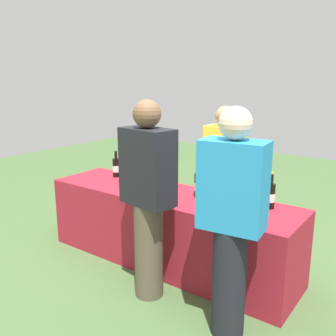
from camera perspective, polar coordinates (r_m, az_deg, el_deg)
The scene contains 16 objects.
ground_plane at distance 3.91m, azimuth 0.00°, elevation -14.04°, with size 12.00×12.00×0.00m, color #476638.
tasting_table at distance 3.76m, azimuth 0.00°, elevation -9.13°, with size 2.58×0.69×0.73m, color maroon.
wine_bottle_0 at distance 4.23m, azimuth -7.88°, elevation 0.10°, with size 0.08×0.08×0.29m.
wine_bottle_1 at distance 4.07m, azimuth -6.80°, elevation -0.23°, with size 0.07×0.07×0.33m.
wine_bottle_2 at distance 3.98m, azimuth -5.52°, elevation -0.60°, with size 0.07×0.07×0.33m.
wine_bottle_3 at distance 3.86m, azimuth -3.79°, elevation -1.15°, with size 0.07×0.07×0.29m.
wine_bottle_4 at distance 3.77m, azimuth 0.71°, elevation -1.47°, with size 0.08×0.08×0.31m.
wine_bottle_5 at distance 3.50m, azimuth 4.60°, elevation -2.58°, with size 0.07×0.07×0.32m.
wine_bottle_6 at distance 3.42m, azimuth 7.07°, elevation -2.92°, with size 0.08×0.08×0.33m.
wine_bottle_7 at distance 3.31m, azimuth 15.35°, elevation -4.07°, with size 0.07×0.07×0.32m.
wine_glass_0 at distance 3.65m, azimuth -4.87°, elevation -2.24°, with size 0.06×0.06×0.13m.
wine_glass_1 at distance 3.58m, azimuth -2.38°, elevation -2.39°, with size 0.06×0.06×0.14m.
wine_glass_2 at distance 3.30m, azimuth 4.88°, elevation -4.00°, with size 0.07×0.07×0.13m.
server_pouring at distance 3.96m, azimuth 8.43°, elevation -0.94°, with size 0.41×0.25×1.54m.
guest_0 at distance 3.03m, azimuth -3.05°, elevation -4.23°, with size 0.47×0.30×1.66m.
guest_1 at distance 2.61m, azimuth 9.64°, elevation -7.68°, with size 0.46×0.29×1.64m.
Camera 1 is at (2.04, -2.80, 1.83)m, focal length 40.07 mm.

